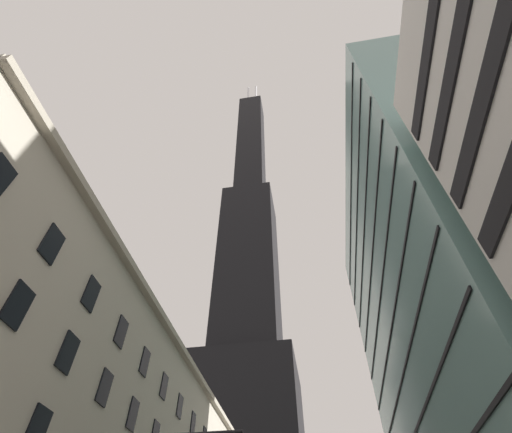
# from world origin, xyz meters

# --- Properties ---
(dark_skyscraper) EXTENTS (26.51, 26.51, 226.55)m
(dark_skyscraper) POSITION_xyz_m (-14.54, 83.94, 66.77)
(dark_skyscraper) COLOR black
(dark_skyscraper) RESTS_ON ground
(glass_office_midrise) EXTENTS (16.59, 38.53, 44.31)m
(glass_office_midrise) POSITION_xyz_m (19.24, 23.35, 22.16)
(glass_office_midrise) COLOR gray
(glass_office_midrise) RESTS_ON ground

